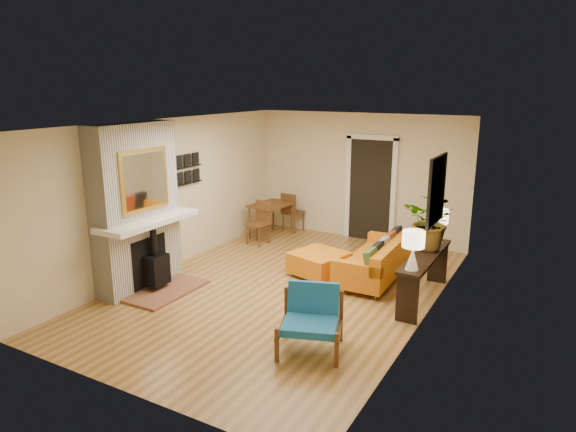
{
  "coord_description": "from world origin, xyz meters",
  "views": [
    {
      "loc": [
        3.8,
        -6.59,
        3.16
      ],
      "look_at": [
        0.0,
        0.2,
        1.15
      ],
      "focal_mm": 32.0,
      "sensor_mm": 36.0,
      "label": 1
    }
  ],
  "objects_px": {
    "ottoman": "(319,262)",
    "dining_table": "(274,211)",
    "houseplant": "(432,221)",
    "console_table": "(425,264)",
    "lamp_far": "(438,222)",
    "sofa": "(379,260)",
    "blue_chair": "(311,315)",
    "lamp_near": "(413,246)"
  },
  "relations": [
    {
      "from": "ottoman",
      "to": "lamp_near",
      "type": "relative_size",
      "value": 1.84
    },
    {
      "from": "ottoman",
      "to": "houseplant",
      "type": "relative_size",
      "value": 1.13
    },
    {
      "from": "blue_chair",
      "to": "sofa",
      "type": "bearing_deg",
      "value": 91.19
    },
    {
      "from": "ottoman",
      "to": "dining_table",
      "type": "relative_size",
      "value": 0.6
    },
    {
      "from": "sofa",
      "to": "blue_chair",
      "type": "relative_size",
      "value": 2.0
    },
    {
      "from": "sofa",
      "to": "houseplant",
      "type": "height_order",
      "value": "houseplant"
    },
    {
      "from": "ottoman",
      "to": "lamp_far",
      "type": "relative_size",
      "value": 1.84
    },
    {
      "from": "houseplant",
      "to": "lamp_far",
      "type": "bearing_deg",
      "value": 88.5
    },
    {
      "from": "lamp_far",
      "to": "console_table",
      "type": "bearing_deg",
      "value": -90.0
    },
    {
      "from": "blue_chair",
      "to": "dining_table",
      "type": "relative_size",
      "value": 0.57
    },
    {
      "from": "sofa",
      "to": "lamp_near",
      "type": "height_order",
      "value": "lamp_near"
    },
    {
      "from": "dining_table",
      "to": "lamp_far",
      "type": "relative_size",
      "value": 3.04
    },
    {
      "from": "ottoman",
      "to": "dining_table",
      "type": "height_order",
      "value": "dining_table"
    },
    {
      "from": "lamp_near",
      "to": "lamp_far",
      "type": "height_order",
      "value": "same"
    },
    {
      "from": "lamp_near",
      "to": "ottoman",
      "type": "bearing_deg",
      "value": 153.95
    },
    {
      "from": "ottoman",
      "to": "console_table",
      "type": "height_order",
      "value": "console_table"
    },
    {
      "from": "sofa",
      "to": "lamp_near",
      "type": "xyz_separation_m",
      "value": [
        0.89,
        -1.24,
        0.74
      ]
    },
    {
      "from": "console_table",
      "to": "lamp_near",
      "type": "xyz_separation_m",
      "value": [
        0.0,
        -0.72,
        0.49
      ]
    },
    {
      "from": "blue_chair",
      "to": "lamp_near",
      "type": "xyz_separation_m",
      "value": [
        0.83,
        1.35,
        0.64
      ]
    },
    {
      "from": "ottoman",
      "to": "lamp_near",
      "type": "bearing_deg",
      "value": -26.05
    },
    {
      "from": "houseplant",
      "to": "ottoman",
      "type": "bearing_deg",
      "value": -175.83
    },
    {
      "from": "lamp_near",
      "to": "houseplant",
      "type": "distance_m",
      "value": 1.02
    },
    {
      "from": "blue_chair",
      "to": "dining_table",
      "type": "xyz_separation_m",
      "value": [
        -2.82,
        3.84,
        0.15
      ]
    },
    {
      "from": "blue_chair",
      "to": "houseplant",
      "type": "relative_size",
      "value": 1.08
    },
    {
      "from": "sofa",
      "to": "ottoman",
      "type": "relative_size",
      "value": 1.9
    },
    {
      "from": "blue_chair",
      "to": "dining_table",
      "type": "height_order",
      "value": "dining_table"
    },
    {
      "from": "dining_table",
      "to": "console_table",
      "type": "relative_size",
      "value": 0.89
    },
    {
      "from": "console_table",
      "to": "lamp_far",
      "type": "relative_size",
      "value": 3.43
    },
    {
      "from": "console_table",
      "to": "houseplant",
      "type": "height_order",
      "value": "houseplant"
    },
    {
      "from": "ottoman",
      "to": "houseplant",
      "type": "height_order",
      "value": "houseplant"
    },
    {
      "from": "console_table",
      "to": "sofa",
      "type": "bearing_deg",
      "value": 149.86
    },
    {
      "from": "dining_table",
      "to": "houseplant",
      "type": "distance_m",
      "value": 3.97
    },
    {
      "from": "ottoman",
      "to": "lamp_far",
      "type": "height_order",
      "value": "lamp_far"
    },
    {
      "from": "console_table",
      "to": "dining_table",
      "type": "bearing_deg",
      "value": 154.24
    },
    {
      "from": "houseplant",
      "to": "console_table",
      "type": "bearing_deg",
      "value": -88.07
    },
    {
      "from": "lamp_near",
      "to": "houseplant",
      "type": "xyz_separation_m",
      "value": [
        -0.01,
        1.02,
        0.1
      ]
    },
    {
      "from": "dining_table",
      "to": "lamp_near",
      "type": "xyz_separation_m",
      "value": [
        3.65,
        -2.48,
        0.49
      ]
    },
    {
      "from": "console_table",
      "to": "lamp_far",
      "type": "distance_m",
      "value": 0.83
    },
    {
      "from": "sofa",
      "to": "houseplant",
      "type": "xyz_separation_m",
      "value": [
        0.88,
        -0.22,
        0.84
      ]
    },
    {
      "from": "ottoman",
      "to": "houseplant",
      "type": "xyz_separation_m",
      "value": [
        1.8,
        0.13,
        0.93
      ]
    },
    {
      "from": "ottoman",
      "to": "console_table",
      "type": "distance_m",
      "value": 1.85
    },
    {
      "from": "dining_table",
      "to": "console_table",
      "type": "distance_m",
      "value": 4.05
    }
  ]
}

